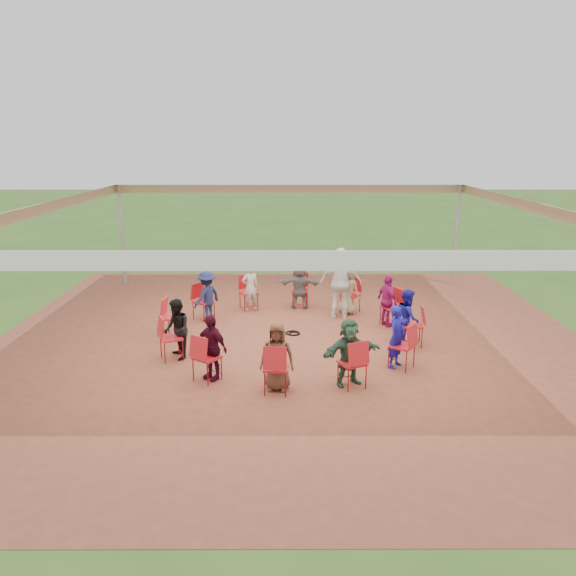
{
  "coord_description": "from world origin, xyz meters",
  "views": [
    {
      "loc": [
        -0.09,
        -11.6,
        4.24
      ],
      "look_at": [
        -0.06,
        0.3,
        1.12
      ],
      "focal_mm": 35.0,
      "sensor_mm": 36.0,
      "label": 1
    }
  ],
  "objects_px": {
    "person_seated_1": "(387,301)",
    "laptop": "(399,319)",
    "chair_3": "(300,291)",
    "chair_7": "(171,338)",
    "person_seated_6": "(177,329)",
    "person_seated_2": "(348,290)",
    "cable_coil": "(293,333)",
    "person_seated_0": "(407,317)",
    "person_seated_3": "(300,285)",
    "chair_0": "(413,325)",
    "person_seated_7": "(211,347)",
    "person_seated_9": "(349,352)",
    "person_seated_5": "(207,296)",
    "chair_4": "(249,293)",
    "chair_9": "(276,368)",
    "chair_1": "(391,307)",
    "chair_5": "(203,302)",
    "chair_10": "(352,363)",
    "standing_person": "(341,283)",
    "person_seated_8": "(277,356)",
    "chair_6": "(174,318)",
    "person_seated_4": "(250,288)",
    "chair_2": "(350,295)",
    "chair_8": "(207,358)",
    "person_seated_10": "(397,337)",
    "chair_11": "(402,346)"
  },
  "relations": [
    {
      "from": "person_seated_1",
      "to": "laptop",
      "type": "xyz_separation_m",
      "value": [
        0.04,
        -1.26,
        -0.04
      ]
    },
    {
      "from": "chair_3",
      "to": "chair_7",
      "type": "xyz_separation_m",
      "value": [
        -2.65,
        -3.67,
        0.0
      ]
    },
    {
      "from": "chair_3",
      "to": "person_seated_6",
      "type": "height_order",
      "value": "person_seated_6"
    },
    {
      "from": "person_seated_2",
      "to": "cable_coil",
      "type": "height_order",
      "value": "person_seated_2"
    },
    {
      "from": "person_seated_0",
      "to": "person_seated_3",
      "type": "relative_size",
      "value": 1.0
    },
    {
      "from": "chair_0",
      "to": "person_seated_2",
      "type": "relative_size",
      "value": 0.74
    },
    {
      "from": "chair_7",
      "to": "person_seated_7",
      "type": "height_order",
      "value": "person_seated_7"
    },
    {
      "from": "person_seated_9",
      "to": "person_seated_0",
      "type": "bearing_deg",
      "value": 30.0
    },
    {
      "from": "person_seated_5",
      "to": "person_seated_1",
      "type": "bearing_deg",
      "value": 120.0
    },
    {
      "from": "chair_4",
      "to": "chair_9",
      "type": "distance_m",
      "value": 5.05
    },
    {
      "from": "person_seated_0",
      "to": "cable_coil",
      "type": "distance_m",
      "value": 2.58
    },
    {
      "from": "chair_1",
      "to": "chair_5",
      "type": "bearing_deg",
      "value": 60.0
    },
    {
      "from": "chair_10",
      "to": "cable_coil",
      "type": "relative_size",
      "value": 2.27
    },
    {
      "from": "standing_person",
      "to": "cable_coil",
      "type": "xyz_separation_m",
      "value": [
        -1.18,
        -1.27,
        -0.86
      ]
    },
    {
      "from": "person_seated_6",
      "to": "person_seated_9",
      "type": "distance_m",
      "value": 3.52
    },
    {
      "from": "person_seated_5",
      "to": "person_seated_8",
      "type": "distance_m",
      "value": 4.32
    },
    {
      "from": "chair_0",
      "to": "laptop",
      "type": "distance_m",
      "value": 0.31
    },
    {
      "from": "chair_3",
      "to": "chair_9",
      "type": "bearing_deg",
      "value": 90.0
    },
    {
      "from": "chair_4",
      "to": "standing_person",
      "type": "bearing_deg",
      "value": 139.59
    },
    {
      "from": "chair_6",
      "to": "cable_coil",
      "type": "bearing_deg",
      "value": 99.63
    },
    {
      "from": "person_seated_4",
      "to": "person_seated_0",
      "type": "bearing_deg",
      "value": 120.0
    },
    {
      "from": "chair_3",
      "to": "chair_5",
      "type": "height_order",
      "value": "same"
    },
    {
      "from": "person_seated_5",
      "to": "person_seated_6",
      "type": "xyz_separation_m",
      "value": [
        -0.26,
        -2.48,
        0.0
      ]
    },
    {
      "from": "chair_9",
      "to": "person_seated_0",
      "type": "xyz_separation_m",
      "value": [
        2.75,
        2.34,
        0.17
      ]
    },
    {
      "from": "chair_7",
      "to": "chair_10",
      "type": "distance_m",
      "value": 3.69
    },
    {
      "from": "person_seated_0",
      "to": "person_seated_2",
      "type": "distance_m",
      "value": 2.49
    },
    {
      "from": "person_seated_9",
      "to": "standing_person",
      "type": "distance_m",
      "value": 4.0
    },
    {
      "from": "chair_0",
      "to": "cable_coil",
      "type": "xyz_separation_m",
      "value": [
        -2.53,
        0.71,
        -0.43
      ]
    },
    {
      "from": "chair_2",
      "to": "person_seated_2",
      "type": "height_order",
      "value": "person_seated_2"
    },
    {
      "from": "chair_4",
      "to": "person_seated_3",
      "type": "bearing_deg",
      "value": 159.99
    },
    {
      "from": "person_seated_2",
      "to": "laptop",
      "type": "xyz_separation_m",
      "value": [
        0.85,
        -2.26,
        -0.04
      ]
    },
    {
      "from": "chair_8",
      "to": "person_seated_4",
      "type": "height_order",
      "value": "person_seated_4"
    },
    {
      "from": "person_seated_0",
      "to": "person_seated_4",
      "type": "bearing_deg",
      "value": 60.0
    },
    {
      "from": "chair_8",
      "to": "person_seated_4",
      "type": "distance_m",
      "value": 4.42
    },
    {
      "from": "chair_0",
      "to": "person_seated_10",
      "type": "relative_size",
      "value": 0.74
    },
    {
      "from": "chair_2",
      "to": "person_seated_2",
      "type": "distance_m",
      "value": 0.21
    },
    {
      "from": "chair_0",
      "to": "person_seated_4",
      "type": "relative_size",
      "value": 0.74
    },
    {
      "from": "person_seated_7",
      "to": "chair_0",
      "type": "bearing_deg",
      "value": 59.22
    },
    {
      "from": "laptop",
      "to": "chair_10",
      "type": "bearing_deg",
      "value": 155.76
    },
    {
      "from": "cable_coil",
      "to": "chair_6",
      "type": "bearing_deg",
      "value": -176.25
    },
    {
      "from": "chair_9",
      "to": "person_seated_1",
      "type": "xyz_separation_m",
      "value": [
        2.54,
        3.62,
        0.17
      ]
    },
    {
      "from": "chair_9",
      "to": "chair_10",
      "type": "distance_m",
      "value": 1.35
    },
    {
      "from": "chair_6",
      "to": "chair_10",
      "type": "xyz_separation_m",
      "value": [
        3.67,
        -2.65,
        0.0
      ]
    },
    {
      "from": "person_seated_7",
      "to": "laptop",
      "type": "bearing_deg",
      "value": 61.15
    },
    {
      "from": "chair_6",
      "to": "cable_coil",
      "type": "relative_size",
      "value": 2.27
    },
    {
      "from": "person_seated_4",
      "to": "chair_11",
      "type": "bearing_deg",
      "value": 105.36
    },
    {
      "from": "chair_0",
      "to": "laptop",
      "type": "height_order",
      "value": "chair_0"
    },
    {
      "from": "chair_8",
      "to": "person_seated_8",
      "type": "relative_size",
      "value": 0.74
    },
    {
      "from": "standing_person",
      "to": "cable_coil",
      "type": "relative_size",
      "value": 4.41
    },
    {
      "from": "chair_0",
      "to": "person_seated_3",
      "type": "xyz_separation_m",
      "value": [
        -2.34,
        2.75,
        0.17
      ]
    }
  ]
}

